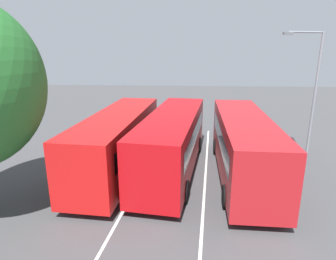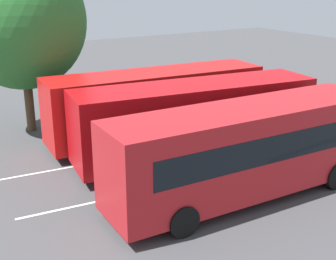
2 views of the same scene
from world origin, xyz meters
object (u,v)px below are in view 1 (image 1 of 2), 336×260
object	(u,v)px
bus_far_left	(243,144)
pedestrian	(189,124)
bus_center_right	(119,140)
bus_center_left	(173,140)
street_lamp	(312,89)

from	to	relation	value
bus_far_left	pedestrian	size ratio (longest dim) A/B	6.51
bus_far_left	bus_center_right	distance (m)	6.83
bus_far_left	bus_center_left	bearing A→B (deg)	84.34
bus_center_left	pedestrian	world-z (taller)	bus_center_left
pedestrian	street_lamp	size ratio (longest dim) A/B	0.21
bus_center_left	pedestrian	xyz separation A→B (m)	(7.02, -0.97, -0.88)
bus_center_left	street_lamp	world-z (taller)	street_lamp
bus_center_left	pedestrian	bearing A→B (deg)	-0.13
pedestrian	bus_center_right	bearing A→B (deg)	-32.00
bus_far_left	street_lamp	xyz separation A→B (m)	(2.54, -4.27, 2.62)
bus_center_left	bus_center_right	size ratio (longest dim) A/B	1.01
pedestrian	bus_far_left	bearing A→B (deg)	17.70
bus_center_left	street_lamp	xyz separation A→B (m)	(2.04, -8.05, 2.62)
street_lamp	bus_center_left	bearing A→B (deg)	0.60
bus_center_right	pedestrian	xyz separation A→B (m)	(7.16, -4.00, -0.88)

